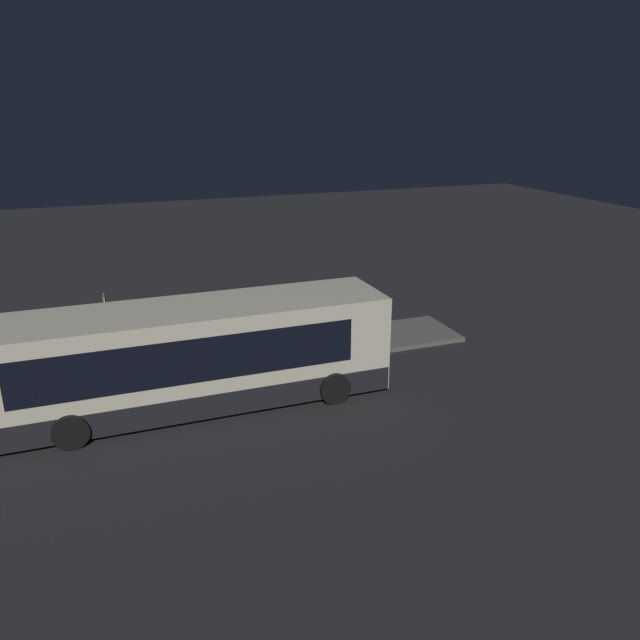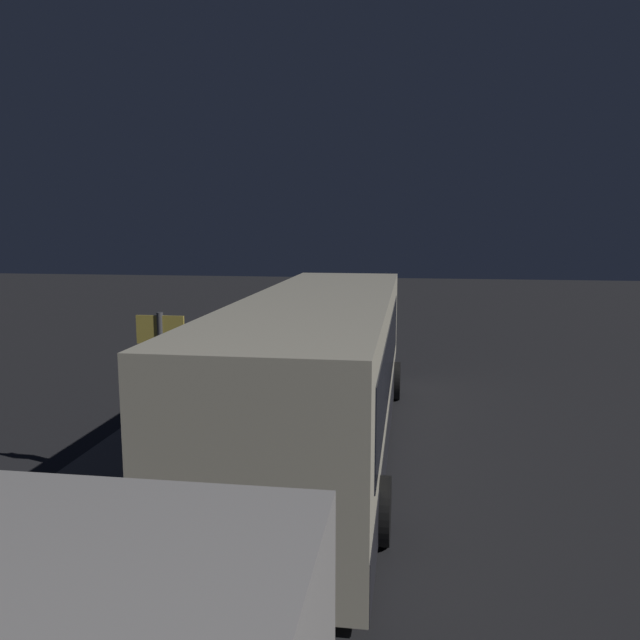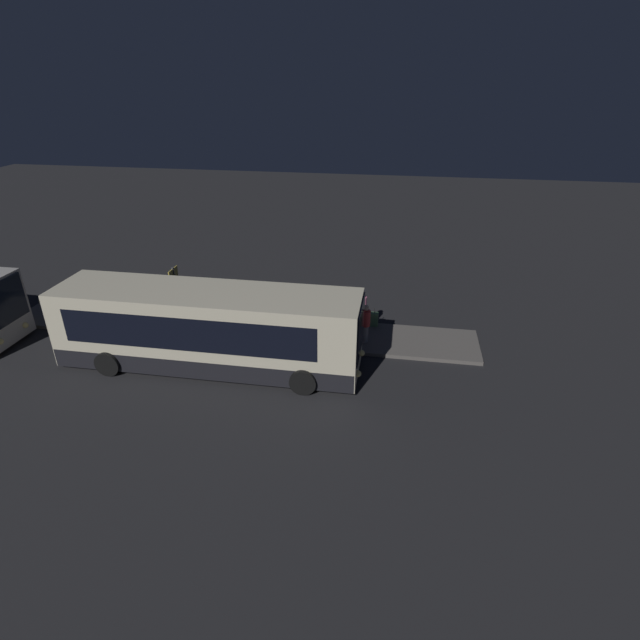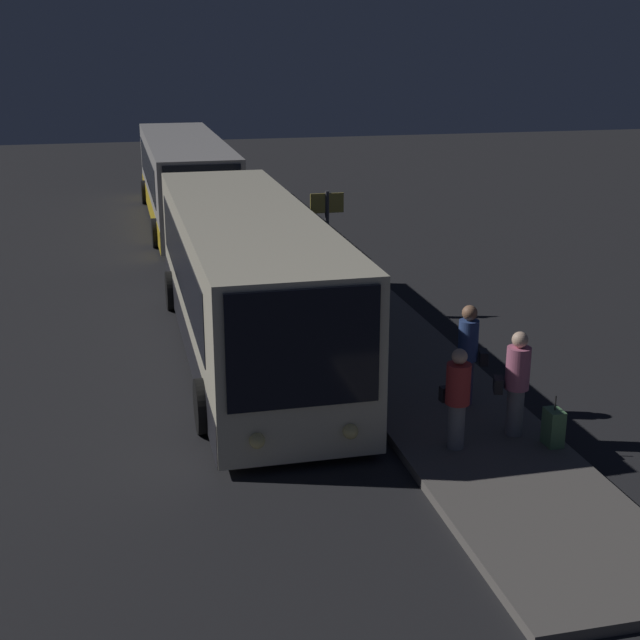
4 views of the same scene
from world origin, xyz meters
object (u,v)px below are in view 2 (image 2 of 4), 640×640
object	(u,v)px
passenger_with_bags	(225,340)
bus_lead	(320,375)
passenger_boarding	(264,341)
suitcase	(216,358)
passenger_waiting	(219,347)
sign_post	(162,376)

from	to	relation	value
passenger_with_bags	bus_lead	bearing A→B (deg)	52.89
passenger_boarding	suitcase	world-z (taller)	passenger_boarding
bus_lead	passenger_boarding	world-z (taller)	bus_lead
passenger_waiting	passenger_with_bags	distance (m)	1.36
bus_lead	sign_post	world-z (taller)	bus_lead
bus_lead	passenger_boarding	size ratio (longest dim) A/B	6.87
bus_lead	suitcase	distance (m)	7.13
passenger_waiting	sign_post	bearing A→B (deg)	-153.53
passenger_waiting	suitcase	distance (m)	2.09
passenger_boarding	passenger_with_bags	xyz separation A→B (m)	(-0.23, 1.08, 0.07)
bus_lead	passenger_boarding	distance (m)	6.10
passenger_with_bags	suitcase	xyz separation A→B (m)	(0.51, 0.44, -0.64)
passenger_with_bags	sign_post	world-z (taller)	sign_post
bus_lead	passenger_with_bags	xyz separation A→B (m)	(5.35, 3.50, -0.39)
passenger_waiting	passenger_boarding	bearing A→B (deg)	-10.56
passenger_with_bags	passenger_boarding	bearing A→B (deg)	121.68
sign_post	suitcase	bearing A→B (deg)	12.06
bus_lead	sign_post	xyz separation A→B (m)	(-2.16, 2.22, 0.44)
passenger_waiting	passenger_with_bags	xyz separation A→B (m)	(1.34, 0.26, -0.05)
bus_lead	suitcase	size ratio (longest dim) A/B	13.47
bus_lead	passenger_waiting	bearing A→B (deg)	38.91
passenger_boarding	sign_post	size ratio (longest dim) A/B	0.59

